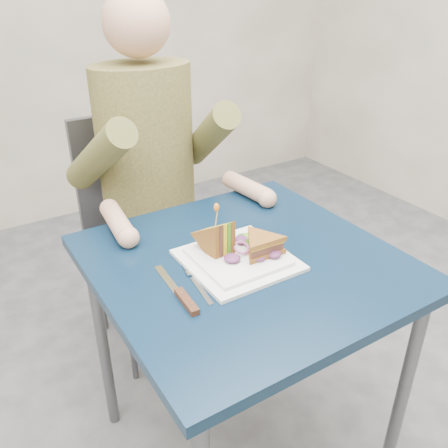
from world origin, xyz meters
TOP-DOWN VIEW (x-y plane):
  - ground at (0.00, 0.00)m, footprint 4.00×4.00m
  - table at (0.00, 0.00)m, footprint 0.75×0.75m
  - chair at (0.00, 0.71)m, footprint 0.42×0.40m
  - diner at (-0.00, 0.60)m, footprint 0.54×0.59m
  - plate at (-0.03, -0.00)m, footprint 0.26×0.26m
  - sandwich_flat at (0.03, -0.03)m, footprint 0.13×0.13m
  - sandwich_upright at (-0.06, 0.04)m, footprint 0.08×0.13m
  - fork at (-0.16, -0.04)m, footprint 0.04×0.18m
  - knife at (-0.22, -0.07)m, footprint 0.03×0.22m
  - toothpick at (-0.06, 0.04)m, footprint 0.01×0.01m
  - toothpick_frill at (-0.06, 0.04)m, footprint 0.01×0.01m
  - lettuce_spill at (-0.02, 0.01)m, footprint 0.15×0.13m
  - onion_ring at (-0.01, 0.00)m, footprint 0.04×0.04m

SIDE VIEW (x-z plane):
  - ground at x=0.00m, z-range 0.00..0.00m
  - chair at x=0.00m, z-range 0.08..1.01m
  - table at x=0.00m, z-range 0.29..1.02m
  - fork at x=-0.16m, z-range 0.73..0.74m
  - knife at x=-0.22m, z-range 0.73..0.74m
  - plate at x=-0.03m, z-range 0.73..0.75m
  - lettuce_spill at x=-0.02m, z-range 0.75..0.77m
  - onion_ring at x=-0.01m, z-range 0.75..0.78m
  - sandwich_flat at x=0.03m, z-range 0.75..0.80m
  - sandwich_upright at x=-0.06m, z-range 0.72..0.85m
  - toothpick at x=-0.06m, z-range 0.82..0.88m
  - toothpick_frill at x=-0.06m, z-range 0.87..0.89m
  - diner at x=0.00m, z-range 0.54..1.29m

